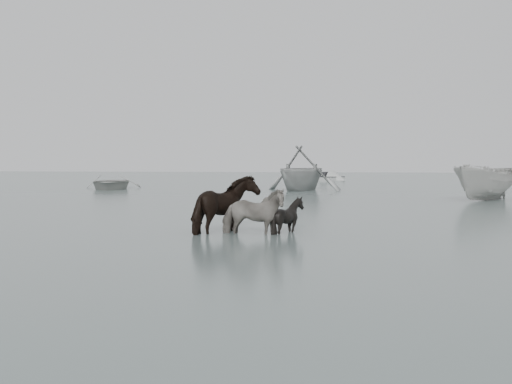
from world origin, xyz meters
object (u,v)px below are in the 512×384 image
(rowboat_lead, at_px, (110,181))
(pony_black, at_px, (288,210))
(pony_dark, at_px, (227,199))
(pony_pinto, at_px, (253,206))

(rowboat_lead, bearing_deg, pony_black, -71.77)
(pony_black, xyz_separation_m, rowboat_lead, (-12.40, 20.85, -0.07))
(pony_dark, relative_size, rowboat_lead, 0.36)
(pony_pinto, bearing_deg, pony_dark, 68.09)
(pony_pinto, xyz_separation_m, rowboat_lead, (-11.60, 21.35, -0.20))
(pony_pinto, distance_m, pony_dark, 0.78)
(rowboat_lead, bearing_deg, pony_dark, -75.06)
(pony_pinto, distance_m, rowboat_lead, 24.30)
(pony_dark, distance_m, rowboat_lead, 23.68)
(pony_dark, xyz_separation_m, pony_black, (1.49, 0.16, -0.28))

